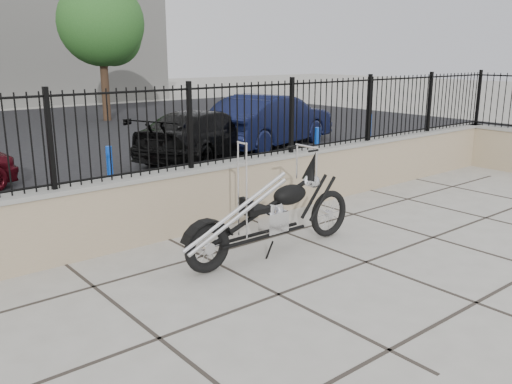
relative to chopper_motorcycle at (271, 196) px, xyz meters
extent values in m
plane|color=#99968E|center=(0.75, -1.01, -0.79)|extent=(90.00, 90.00, 0.00)
plane|color=black|center=(0.75, 11.49, -0.79)|extent=(30.00, 30.00, 0.00)
cube|color=gray|center=(0.75, 1.49, -0.31)|extent=(14.00, 0.36, 0.96)
cube|color=black|center=(0.75, 1.49, 0.77)|extent=(14.00, 0.08, 1.20)
imported|color=black|center=(3.04, 5.98, -0.17)|extent=(4.62, 3.27, 1.24)
imported|color=black|center=(5.56, 6.42, -0.05)|extent=(4.72, 2.64, 1.47)
cylinder|color=#0B2DB0|center=(-0.34, 4.13, -0.32)|extent=(0.14, 0.14, 0.94)
cylinder|color=#0C3CBB|center=(4.13, 3.18, -0.29)|extent=(0.12, 0.12, 1.00)
cylinder|color=#0D26D1|center=(6.70, 3.83, -0.25)|extent=(0.16, 0.16, 1.07)
cylinder|color=#382619|center=(4.60, 15.12, 0.73)|extent=(0.30, 0.30, 3.04)
sphere|color=#255821|center=(4.60, 15.12, 3.06)|extent=(3.24, 3.24, 3.24)
camera|label=1|loc=(-4.45, -5.11, 1.81)|focal=38.00mm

